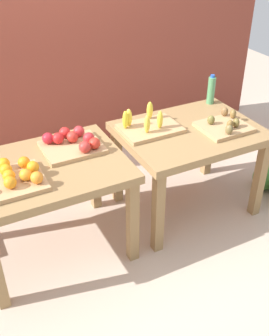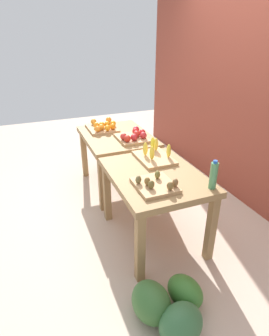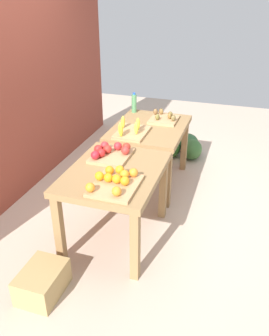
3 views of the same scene
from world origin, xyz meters
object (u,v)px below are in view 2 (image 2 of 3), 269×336
display_table_left (117,143)px  cardboard_produce_box (119,152)px  banana_crate (154,155)px  apple_bin (134,136)px  display_table_right (155,183)px  kiwi_bin (155,184)px  orange_bin (103,127)px  watermelon_pile (170,307)px  water_bottle (213,175)px

display_table_left → cardboard_produce_box: bearing=160.4°
banana_crate → apple_bin: bearing=179.5°
display_table_right → apple_bin: size_ratio=2.60×
kiwi_bin → cardboard_produce_box: 2.33m
orange_bin → cardboard_produce_box: bearing=145.6°
display_table_left → kiwi_bin: size_ratio=2.89×
display_table_right → kiwi_bin: (0.23, -0.11, 0.13)m
orange_bin → watermelon_pile: (2.26, -0.18, -0.64)m
kiwi_bin → cardboard_produce_box: (-2.20, 0.41, -0.64)m
display_table_right → cardboard_produce_box: display_table_right is taller
orange_bin → cardboard_produce_box: size_ratio=1.11×
orange_bin → water_bottle: (1.79, 0.43, 0.08)m
apple_bin → banana_crate: bearing=-0.5°
cardboard_produce_box → orange_bin: bearing=-34.4°
kiwi_bin → cardboard_produce_box: kiwi_bin is taller
display_table_right → cardboard_produce_box: bearing=171.3°
banana_crate → watermelon_pile: banana_crate is taller
display_table_left → apple_bin: apple_bin is taller
display_table_left → banana_crate: size_ratio=2.36×
display_table_right → apple_bin: (-0.88, 0.13, 0.15)m
watermelon_pile → display_table_right: bearing=162.3°
water_bottle → watermelon_pile: bearing=-52.1°
display_table_right → kiwi_bin: bearing=-25.7°
orange_bin → banana_crate: bearing=11.9°
apple_bin → display_table_right: bearing=-8.5°
orange_bin → kiwi_bin: bearing=-0.3°
banana_crate → kiwi_bin: size_ratio=1.22×
water_bottle → orange_bin: bearing=-166.6°
water_bottle → watermelon_pile: size_ratio=0.43×
apple_bin → display_table_left: bearing=-151.1°
banana_crate → water_bottle: bearing=15.5°
apple_bin → watermelon_pile: (1.77, -0.41, -0.64)m
orange_bin → water_bottle: size_ratio=1.77×
watermelon_pile → cardboard_produce_box: watermelon_pile is taller
orange_bin → apple_bin: size_ratio=1.11×
water_bottle → cardboard_produce_box: bearing=-179.4°
display_table_left → display_table_right: same height
watermelon_pile → orange_bin: bearing=175.4°
display_table_right → banana_crate: (-0.29, 0.13, 0.14)m
apple_bin → kiwi_bin: size_ratio=1.11×
apple_bin → kiwi_bin: 1.14m
banana_crate → water_bottle: size_ratio=1.76×
display_table_right → banana_crate: size_ratio=2.36×
watermelon_pile → display_table_left: bearing=172.0°
display_table_left → display_table_right: bearing=0.0°
orange_bin → watermelon_pile: size_ratio=0.75×
orange_bin → kiwi_bin: (1.61, -0.01, -0.01)m
apple_bin → water_bottle: (1.30, 0.19, 0.08)m
apple_bin → watermelon_pile: 1.93m
display_table_right → kiwi_bin: kiwi_bin is taller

